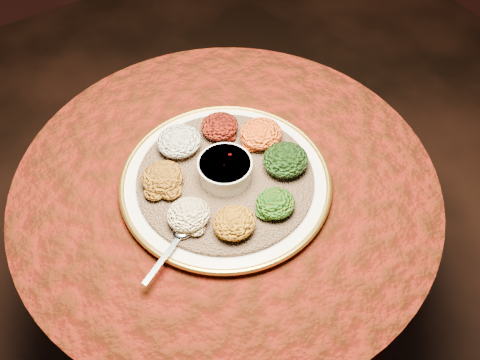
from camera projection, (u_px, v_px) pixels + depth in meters
table at (227, 226)px, 1.34m from camera, size 0.96×0.96×0.73m
platter at (225, 182)px, 1.18m from camera, size 0.59×0.59×0.02m
injera at (225, 179)px, 1.17m from camera, size 0.40×0.40×0.01m
stew_bowl at (225, 169)px, 1.15m from camera, size 0.12×0.12×0.05m
spoon at (181, 235)px, 1.07m from camera, size 0.15×0.09×0.01m
portion_ayib at (179, 141)px, 1.20m from camera, size 0.10×0.10×0.05m
portion_kitfo at (220, 126)px, 1.24m from camera, size 0.09×0.08×0.04m
portion_tikil at (261, 134)px, 1.22m from camera, size 0.10×0.09×0.05m
portion_gomen at (285, 160)px, 1.17m from camera, size 0.10×0.10×0.05m
portion_mixveg at (275, 203)px, 1.10m from camera, size 0.08×0.08×0.04m
portion_kik at (234, 223)px, 1.07m from camera, size 0.09×0.08×0.04m
portion_timatim at (189, 214)px, 1.08m from camera, size 0.09×0.09×0.04m
portion_shiro at (162, 177)px, 1.14m from camera, size 0.09×0.09×0.04m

